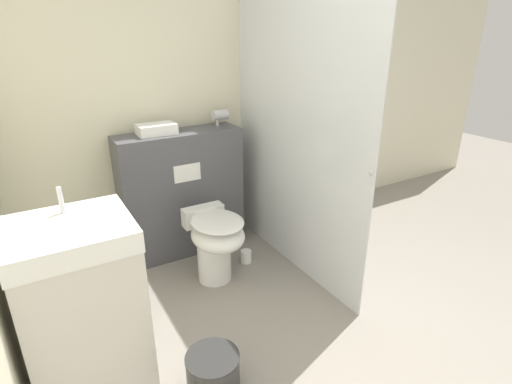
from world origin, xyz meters
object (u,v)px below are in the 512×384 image
(toilet, at_px, (215,241))
(waste_bin, at_px, (213,374))
(hair_drier, at_px, (221,115))
(sink_vanity, at_px, (83,304))

(toilet, xyz_separation_m, waste_bin, (-0.46, -0.93, -0.22))
(toilet, bearing_deg, hair_drier, 58.65)
(sink_vanity, relative_size, waste_bin, 3.81)
(toilet, relative_size, sink_vanity, 0.50)
(toilet, height_order, sink_vanity, sink_vanity)
(waste_bin, bearing_deg, hair_drier, 61.60)
(waste_bin, bearing_deg, sink_vanity, 138.72)
(sink_vanity, height_order, waste_bin, sink_vanity)
(sink_vanity, distance_m, waste_bin, 0.78)
(hair_drier, bearing_deg, sink_vanity, -141.06)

